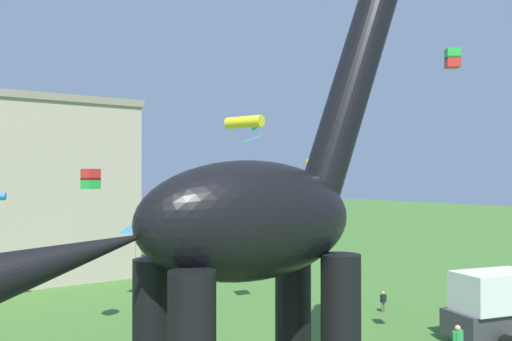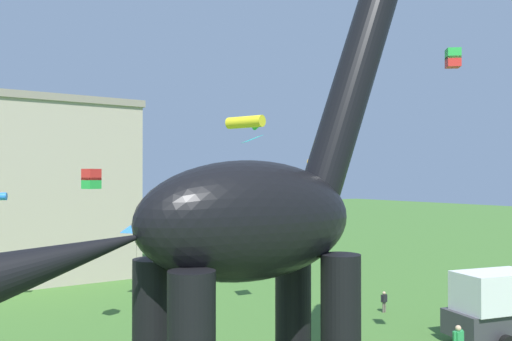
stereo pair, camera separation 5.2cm
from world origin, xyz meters
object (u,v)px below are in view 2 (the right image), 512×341
(kite_high_right, at_px, (91,179))
(kite_apex, at_px, (453,58))
(kite_mid_left, at_px, (248,122))
(kite_far_left, at_px, (325,163))
(person_strolling_adult, at_px, (458,340))
(kite_trailing, at_px, (136,230))
(dinosaur_sculpture, at_px, (248,221))
(parked_box_truck, at_px, (505,305))
(person_watching_child, at_px, (384,300))
(kite_high_left, at_px, (252,139))

(kite_high_right, distance_m, kite_apex, 15.96)
(kite_mid_left, xyz_separation_m, kite_far_left, (9.73, 3.35, -2.48))
(kite_mid_left, bearing_deg, person_strolling_adult, -93.33)
(kite_high_right, xyz_separation_m, kite_trailing, (4.62, 6.27, -3.07))
(kite_far_left, bearing_deg, person_strolling_adult, -118.04)
(dinosaur_sculpture, height_order, parked_box_truck, dinosaur_sculpture)
(person_watching_child, height_order, kite_high_left, kite_high_left)
(kite_far_left, distance_m, kite_trailing, 18.12)
(person_watching_child, relative_size, kite_high_right, 1.27)
(kite_trailing, bearing_deg, kite_mid_left, -3.84)
(kite_apex, relative_size, kite_trailing, 0.34)
(kite_high_left, relative_size, kite_apex, 2.27)
(kite_high_right, relative_size, kite_far_left, 0.32)
(person_strolling_adult, relative_size, kite_high_left, 0.98)
(kite_apex, height_order, kite_trailing, kite_apex)
(person_strolling_adult, xyz_separation_m, kite_mid_left, (0.98, 16.75, 10.13))
(kite_high_left, bearing_deg, person_watching_child, -21.26)
(dinosaur_sculpture, distance_m, kite_trailing, 18.12)
(dinosaur_sculpture, relative_size, kite_apex, 25.52)
(person_strolling_adult, distance_m, kite_trailing, 18.80)
(kite_trailing, bearing_deg, person_watching_child, -44.78)
(kite_mid_left, bearing_deg, kite_apex, -99.57)
(parked_box_truck, relative_size, kite_far_left, 2.12)
(person_strolling_adult, distance_m, kite_apex, 11.05)
(dinosaur_sculpture, relative_size, kite_high_left, 11.23)
(dinosaur_sculpture, xyz_separation_m, person_strolling_adult, (10.29, 0.38, -5.26))
(parked_box_truck, relative_size, kite_high_left, 3.91)
(kite_high_right, height_order, kite_far_left, kite_far_left)
(person_strolling_adult, xyz_separation_m, kite_far_left, (10.71, 20.11, 7.65))
(parked_box_truck, height_order, person_watching_child, parked_box_truck)
(dinosaur_sculpture, xyz_separation_m, kite_far_left, (21.00, 20.49, 2.39))
(kite_mid_left, xyz_separation_m, kite_trailing, (-7.63, 0.51, -6.79))
(person_watching_child, xyz_separation_m, kite_mid_left, (-2.57, 9.61, 10.34))
(kite_mid_left, distance_m, kite_trailing, 10.23)
(person_watching_child, relative_size, kite_mid_left, 0.40)
(dinosaur_sculpture, xyz_separation_m, kite_mid_left, (11.27, 17.13, 4.87))
(kite_high_right, xyz_separation_m, kite_mid_left, (12.26, 5.76, 3.72))
(dinosaur_sculpture, xyz_separation_m, person_watching_child, (13.84, 7.52, -5.47))
(person_strolling_adult, xyz_separation_m, kite_high_left, (-3.35, 9.82, 8.44))
(kite_high_left, distance_m, kite_apex, 11.43)
(kite_mid_left, height_order, kite_far_left, kite_mid_left)
(dinosaur_sculpture, xyz_separation_m, kite_apex, (8.22, -0.92, 5.51))
(kite_high_right, bearing_deg, kite_far_left, 22.52)
(parked_box_truck, xyz_separation_m, kite_trailing, (-10.80, 16.76, 2.60))
(person_strolling_adult, bearing_deg, kite_high_left, 57.06)
(kite_apex, bearing_deg, kite_far_left, 59.16)
(person_watching_child, height_order, kite_trailing, kite_trailing)
(person_watching_child, distance_m, person_strolling_adult, 7.98)
(person_strolling_adult, relative_size, kite_apex, 2.24)
(parked_box_truck, height_order, kite_mid_left, kite_mid_left)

